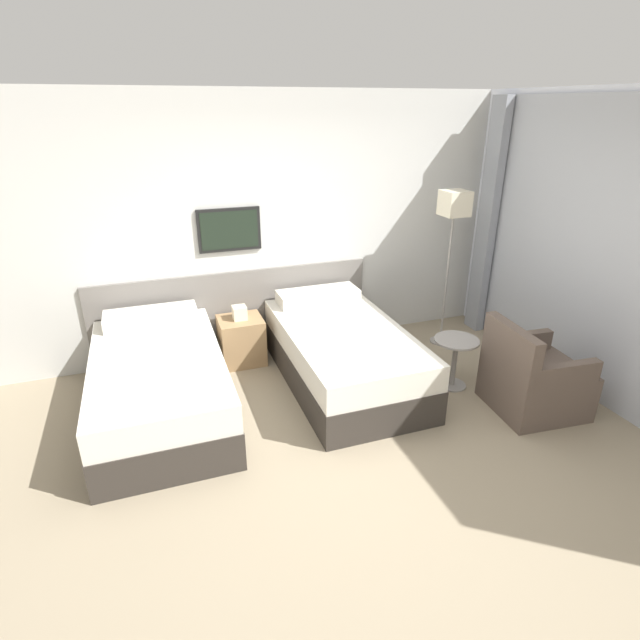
% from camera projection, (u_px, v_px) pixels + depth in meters
% --- Properties ---
extents(ground_plane, '(16.00, 16.00, 0.00)m').
position_uv_depth(ground_plane, '(352.00, 453.00, 3.96)').
color(ground_plane, gray).
extents(wall_headboard, '(10.00, 0.10, 2.70)m').
position_uv_depth(wall_headboard, '(274.00, 233.00, 5.29)').
color(wall_headboard, silver).
rests_on(wall_headboard, ground_plane).
extents(wall_window, '(0.21, 4.61, 2.70)m').
position_uv_depth(wall_window, '(638.00, 263.00, 4.12)').
color(wall_window, white).
rests_on(wall_window, ground_plane).
extents(bed_near_door, '(1.09, 1.98, 0.70)m').
position_uv_depth(bed_near_door, '(160.00, 384.00, 4.37)').
color(bed_near_door, '#332D28').
rests_on(bed_near_door, ground_plane).
extents(bed_near_window, '(1.09, 1.98, 0.70)m').
position_uv_depth(bed_near_window, '(343.00, 354.00, 4.90)').
color(bed_near_window, '#332D28').
rests_on(bed_near_window, ground_plane).
extents(nightstand, '(0.45, 0.42, 0.64)m').
position_uv_depth(nightstand, '(241.00, 340.00, 5.28)').
color(nightstand, '#9E7A51').
rests_on(nightstand, ground_plane).
extents(floor_lamp, '(0.26, 0.26, 1.73)m').
position_uv_depth(floor_lamp, '(454.00, 215.00, 5.23)').
color(floor_lamp, '#9E9993').
rests_on(floor_lamp, ground_plane).
extents(side_table, '(0.42, 0.42, 0.50)m').
position_uv_depth(side_table, '(455.00, 354.00, 4.78)').
color(side_table, gray).
rests_on(side_table, ground_plane).
extents(armchair, '(0.80, 0.77, 0.84)m').
position_uv_depth(armchair, '(533.00, 381.00, 4.44)').
color(armchair, brown).
rests_on(armchair, ground_plane).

